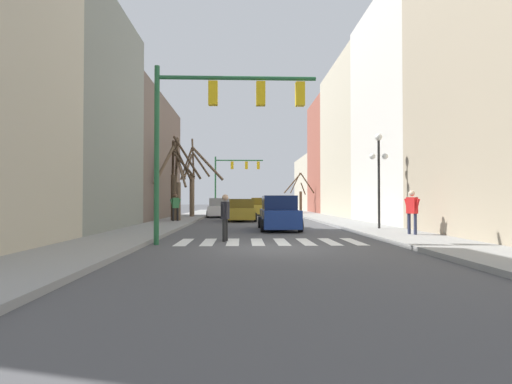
{
  "coord_description": "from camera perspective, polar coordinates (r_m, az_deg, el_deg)",
  "views": [
    {
      "loc": [
        -1.0,
        -12.82,
        1.56
      ],
      "look_at": [
        0.24,
        23.86,
        2.29
      ],
      "focal_mm": 28.0,
      "sensor_mm": 36.0,
      "label": 1
    }
  ],
  "objects": [
    {
      "name": "sidewalk_right",
      "position": [
        14.52,
        25.55,
        -6.89
      ],
      "size": [
        2.81,
        90.0,
        0.15
      ],
      "color": "gray",
      "rests_on": "ground_plane"
    },
    {
      "name": "street_tree_right_near",
      "position": [
        28.22,
        -11.43,
        1.13
      ],
      "size": [
        2.28,
        2.86,
        5.78
      ],
      "color": "brown",
      "rests_on": "sidewalk_left"
    },
    {
      "name": "building_row_right",
      "position": [
        34.36,
        16.97,
        6.56
      ],
      "size": [
        6.0,
        54.81,
        13.92
      ],
      "color": "tan",
      "rests_on": "ground_plane"
    },
    {
      "name": "car_driving_away_lane",
      "position": [
        29.57,
        -2.08,
        -2.67
      ],
      "size": [
        2.17,
        4.63,
        1.63
      ],
      "rotation": [
        0.0,
        0.0,
        -1.57
      ],
      "color": "#A38423",
      "rests_on": "ground_plane"
    },
    {
      "name": "car_parked_left_far",
      "position": [
        50.03,
        -4.39,
        -2.03
      ],
      "size": [
        1.98,
        4.51,
        1.66
      ],
      "rotation": [
        0.0,
        0.0,
        1.57
      ],
      "color": "#236B38",
      "rests_on": "ground_plane"
    },
    {
      "name": "traffic_signal_far",
      "position": [
        44.34,
        -3.34,
        2.87
      ],
      "size": [
        5.37,
        0.28,
        6.35
      ],
      "color": "#236038",
      "rests_on": "ground_plane"
    },
    {
      "name": "building_row_left",
      "position": [
        23.98,
        -24.38,
        8.39
      ],
      "size": [
        6.0,
        32.09,
        12.57
      ],
      "color": "#BCB299",
      "rests_on": "ground_plane"
    },
    {
      "name": "crosswalk_stripes",
      "position": [
        14.92,
        1.93,
        -7.12
      ],
      "size": [
        6.75,
        2.6,
        0.01
      ],
      "color": "white",
      "rests_on": "ground_plane"
    },
    {
      "name": "car_parked_left_mid",
      "position": [
        36.39,
        -5.21,
        -2.33
      ],
      "size": [
        2.12,
        4.61,
        1.71
      ],
      "rotation": [
        0.0,
        0.0,
        1.57
      ],
      "color": "white",
      "rests_on": "ground_plane"
    },
    {
      "name": "ground_plane",
      "position": [
        12.95,
        2.54,
        -8.05
      ],
      "size": [
        240.0,
        240.0,
        0.0
      ],
      "primitive_type": "plane",
      "color": "#4C4C4F"
    },
    {
      "name": "street_tree_right_mid",
      "position": [
        44.76,
        6.28,
        -0.29
      ],
      "size": [
        3.3,
        2.13,
        4.48
      ],
      "color": "brown",
      "rests_on": "sidewalk_right"
    },
    {
      "name": "pedestrian_crossing_street",
      "position": [
        15.1,
        -4.42,
        -3.08
      ],
      "size": [
        0.32,
        0.76,
        1.77
      ],
      "rotation": [
        0.0,
        0.0,
        4.48
      ],
      "color": "black",
      "rests_on": "ground_plane"
    },
    {
      "name": "car_parked_right_far",
      "position": [
        40.58,
        0.56,
        -2.18
      ],
      "size": [
        2.17,
        4.5,
        1.77
      ],
      "rotation": [
        0.0,
        0.0,
        1.57
      ],
      "color": "#A38423",
      "rests_on": "ground_plane"
    },
    {
      "name": "pedestrian_waiting_at_curb",
      "position": [
        27.26,
        -11.44,
        -1.8
      ],
      "size": [
        0.73,
        0.48,
        1.83
      ],
      "rotation": [
        0.0,
        0.0,
        3.67
      ],
      "color": "black",
      "rests_on": "sidewalk_left"
    },
    {
      "name": "street_lamp_right_corner",
      "position": [
        20.85,
        17.13,
        4.18
      ],
      "size": [
        0.95,
        0.36,
        4.73
      ],
      "color": "black",
      "rests_on": "sidewalk_right"
    },
    {
      "name": "pedestrian_on_left_sidewalk",
      "position": [
        17.53,
        21.4,
        -2.19
      ],
      "size": [
        0.43,
        0.73,
        1.8
      ],
      "rotation": [
        0.0,
        0.0,
        2.03
      ],
      "color": "#282D47",
      "rests_on": "sidewalk_right"
    },
    {
      "name": "street_tree_left_near",
      "position": [
        34.45,
        -8.75,
        1.6
      ],
      "size": [
        3.81,
        2.61,
        6.67
      ],
      "color": "brown",
      "rests_on": "sidewalk_left"
    },
    {
      "name": "sidewalk_left",
      "position": [
        13.72,
        -21.94,
        -7.27
      ],
      "size": [
        2.81,
        90.0,
        0.15
      ],
      "color": "gray",
      "rests_on": "ground_plane"
    },
    {
      "name": "car_at_intersection",
      "position": [
        20.78,
        3.29,
        -3.16
      ],
      "size": [
        2.04,
        4.65,
        1.78
      ],
      "rotation": [
        0.0,
        0.0,
        1.57
      ],
      "color": "navy",
      "rests_on": "ground_plane"
    },
    {
      "name": "street_tree_left_far",
      "position": [
        28.27,
        -11.21,
        1.63
      ],
      "size": [
        2.43,
        2.29,
        5.84
      ],
      "color": "#473828",
      "rests_on": "sidewalk_left"
    },
    {
      "name": "traffic_signal_near",
      "position": [
        14.36,
        -5.76,
        11.1
      ],
      "size": [
        5.69,
        0.28,
        6.26
      ],
      "color": "#236038",
      "rests_on": "ground_plane"
    }
  ]
}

